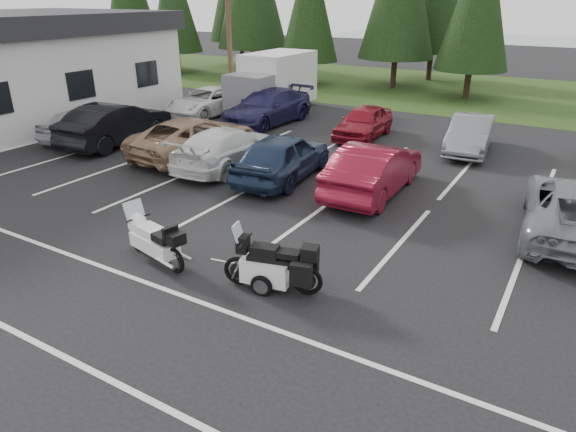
# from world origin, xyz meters

# --- Properties ---
(ground) EXTENTS (120.00, 120.00, 0.00)m
(ground) POSITION_xyz_m (0.00, 0.00, 0.00)
(ground) COLOR black
(ground) RESTS_ON ground
(grass_strip) EXTENTS (80.00, 16.00, 0.01)m
(grass_strip) POSITION_xyz_m (0.00, 24.00, 0.01)
(grass_strip) COLOR #1D3912
(grass_strip) RESTS_ON ground
(utility_pole) EXTENTS (1.60, 0.26, 9.00)m
(utility_pole) POSITION_xyz_m (-10.00, 12.00, 4.70)
(utility_pole) COLOR #473321
(utility_pole) RESTS_ON ground
(box_truck) EXTENTS (2.40, 5.60, 2.90)m
(box_truck) POSITION_xyz_m (-8.00, 12.50, 1.45)
(box_truck) COLOR silver
(box_truck) RESTS_ON ground
(stall_markings) EXTENTS (32.00, 16.00, 0.01)m
(stall_markings) POSITION_xyz_m (0.00, 2.00, 0.00)
(stall_markings) COLOR silver
(stall_markings) RESTS_ON ground
(conifer_3) EXTENTS (3.87, 3.87, 9.02)m
(conifer_3) POSITION_xyz_m (-10.50, 21.40, 5.27)
(conifer_3) COLOR #332316
(conifer_3) RESTS_ON ground
(car_near_0) EXTENTS (1.82, 4.12, 1.38)m
(car_near_0) POSITION_xyz_m (-11.60, 3.84, 0.69)
(car_near_0) COLOR #B8B8BD
(car_near_0) RESTS_ON ground
(car_near_1) EXTENTS (2.17, 5.22, 1.68)m
(car_near_1) POSITION_xyz_m (-9.90, 4.01, 0.84)
(car_near_1) COLOR black
(car_near_1) RESTS_ON ground
(car_near_2) EXTENTS (2.84, 5.53, 1.49)m
(car_near_2) POSITION_xyz_m (-5.99, 4.27, 0.75)
(car_near_2) COLOR #947156
(car_near_2) RESTS_ON ground
(car_near_3) EXTENTS (2.18, 4.97, 1.42)m
(car_near_3) POSITION_xyz_m (-4.16, 3.86, 0.71)
(car_near_3) COLOR silver
(car_near_3) RESTS_ON ground
(car_near_4) EXTENTS (2.25, 4.73, 1.56)m
(car_near_4) POSITION_xyz_m (-1.81, 3.76, 0.78)
(car_near_4) COLOR #1A2942
(car_near_4) RESTS_ON ground
(car_near_5) EXTENTS (1.79, 4.80, 1.57)m
(car_near_5) POSITION_xyz_m (1.27, 4.04, 0.78)
(car_near_5) COLOR maroon
(car_near_5) RESTS_ON ground
(car_far_0) EXTENTS (2.60, 4.99, 1.34)m
(car_far_0) POSITION_xyz_m (-10.26, 10.29, 0.67)
(car_far_0) COLOR white
(car_far_0) RESTS_ON ground
(car_far_1) EXTENTS (2.48, 5.52, 1.57)m
(car_far_1) POSITION_xyz_m (-6.57, 10.17, 0.79)
(car_far_1) COLOR #1D1B44
(car_far_1) RESTS_ON ground
(car_far_2) EXTENTS (1.76, 4.03, 1.35)m
(car_far_2) POSITION_xyz_m (-1.64, 10.11, 0.68)
(car_far_2) COLOR maroon
(car_far_2) RESTS_ON ground
(car_far_3) EXTENTS (1.87, 4.32, 1.38)m
(car_far_3) POSITION_xyz_m (2.76, 10.25, 0.69)
(car_far_3) COLOR slate
(car_far_3) RESTS_ON ground
(touring_motorcycle) EXTENTS (2.47, 1.21, 1.31)m
(touring_motorcycle) POSITION_xyz_m (-1.33, -2.66, 0.66)
(touring_motorcycle) COLOR white
(touring_motorcycle) RESTS_ON ground
(cargo_trailer) EXTENTS (1.62, 1.09, 0.69)m
(cargo_trailer) POSITION_xyz_m (1.49, -2.25, 0.35)
(cargo_trailer) COLOR white
(cargo_trailer) RESTS_ON ground
(adventure_motorcycle) EXTENTS (2.49, 1.39, 1.43)m
(adventure_motorcycle) POSITION_xyz_m (1.63, -2.34, 0.72)
(adventure_motorcycle) COLOR black
(adventure_motorcycle) RESTS_ON ground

